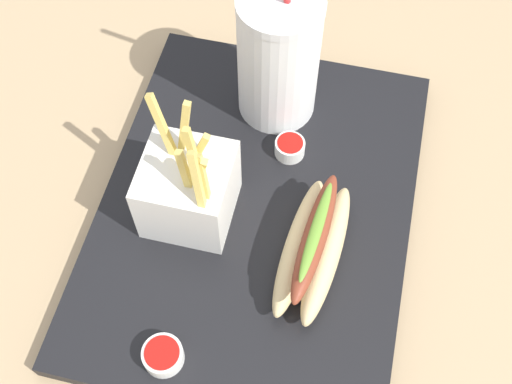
{
  "coord_description": "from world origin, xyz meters",
  "views": [
    {
      "loc": [
        0.34,
        0.08,
        0.64
      ],
      "look_at": [
        0.0,
        0.0,
        0.05
      ],
      "focal_mm": 45.64,
      "sensor_mm": 36.0,
      "label": 1
    }
  ],
  "objects_px": {
    "ketchup_cup_1": "(163,355)",
    "ketchup_cup_2": "(290,147)",
    "fries_basket": "(188,189)",
    "hot_dog_1": "(313,247)",
    "soda_cup": "(278,57)"
  },
  "relations": [
    {
      "from": "ketchup_cup_1",
      "to": "ketchup_cup_2",
      "type": "xyz_separation_m",
      "value": [
        -0.26,
        0.07,
        0.0
      ]
    },
    {
      "from": "fries_basket",
      "to": "hot_dog_1",
      "type": "relative_size",
      "value": 0.9
    },
    {
      "from": "soda_cup",
      "to": "hot_dog_1",
      "type": "xyz_separation_m",
      "value": [
        0.19,
        0.08,
        -0.06
      ]
    },
    {
      "from": "hot_dog_1",
      "to": "ketchup_cup_2",
      "type": "relative_size",
      "value": 4.83
    },
    {
      "from": "hot_dog_1",
      "to": "ketchup_cup_2",
      "type": "bearing_deg",
      "value": -158.35
    },
    {
      "from": "fries_basket",
      "to": "ketchup_cup_2",
      "type": "xyz_separation_m",
      "value": [
        -0.1,
        0.09,
        -0.03
      ]
    },
    {
      "from": "soda_cup",
      "to": "ketchup_cup_2",
      "type": "height_order",
      "value": "soda_cup"
    },
    {
      "from": "soda_cup",
      "to": "ketchup_cup_2",
      "type": "distance_m",
      "value": 0.1
    },
    {
      "from": "soda_cup",
      "to": "ketchup_cup_2",
      "type": "relative_size",
      "value": 7.57
    },
    {
      "from": "ketchup_cup_1",
      "to": "fries_basket",
      "type": "bearing_deg",
      "value": -173.23
    },
    {
      "from": "ketchup_cup_2",
      "to": "soda_cup",
      "type": "bearing_deg",
      "value": -155.56
    },
    {
      "from": "hot_dog_1",
      "to": "soda_cup",
      "type": "bearing_deg",
      "value": -157.37
    },
    {
      "from": "fries_basket",
      "to": "hot_dog_1",
      "type": "distance_m",
      "value": 0.14
    },
    {
      "from": "soda_cup",
      "to": "ketchup_cup_1",
      "type": "bearing_deg",
      "value": -6.83
    },
    {
      "from": "fries_basket",
      "to": "ketchup_cup_2",
      "type": "distance_m",
      "value": 0.14
    }
  ]
}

